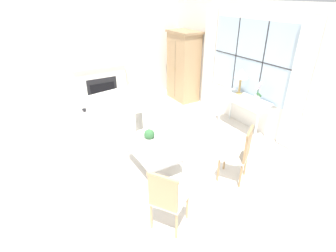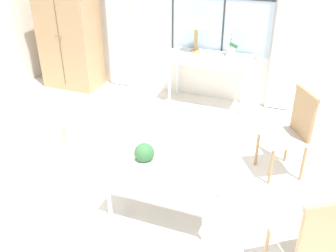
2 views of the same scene
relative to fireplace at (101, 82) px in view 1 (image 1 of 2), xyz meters
name	(u,v)px [view 1 (image 1 of 2)]	position (x,y,z in m)	size (l,w,h in m)	color
ground_plane	(132,156)	(2.91, -0.40, -0.70)	(14.00, 14.00, 0.00)	silver
wall_back_windowed	(248,67)	(2.91, 2.63, 0.70)	(7.20, 0.14, 2.80)	silver
wall_left	(103,55)	(-0.12, 0.20, 0.70)	(0.06, 7.20, 2.80)	silver
fireplace	(101,82)	(0.00, 0.00, 0.00)	(0.34, 1.52, 2.15)	black
armoire	(183,66)	(0.79, 2.27, 0.30)	(1.01, 0.64, 1.99)	tan
console_table	(244,101)	(3.21, 2.32, 0.03)	(1.25, 0.45, 0.82)	silver
table_lamp	(241,74)	(2.96, 2.37, 0.58)	(0.32, 0.32, 0.60)	#9E7F47
potted_orchid	(258,94)	(3.49, 2.38, 0.29)	(0.18, 0.14, 0.44)	#BCB7AD
armchair_upholstered	(114,117)	(1.57, -0.24, -0.42)	(1.09, 1.11, 0.81)	silver
side_chair_wooden	(240,152)	(4.54, 0.89, -0.13)	(0.61, 0.61, 1.01)	beige
accent_chair_wooden	(167,198)	(4.82, -0.72, -0.15)	(0.61, 0.61, 0.97)	beige
coffee_table	(154,152)	(3.47, -0.17, -0.36)	(1.05, 0.75, 0.38)	silver
potted_plant_small	(149,136)	(3.21, -0.13, -0.18)	(0.20, 0.20, 0.29)	#BCB7AD
pillar_candle	(160,148)	(3.54, -0.09, -0.27)	(0.11, 0.11, 0.13)	silver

